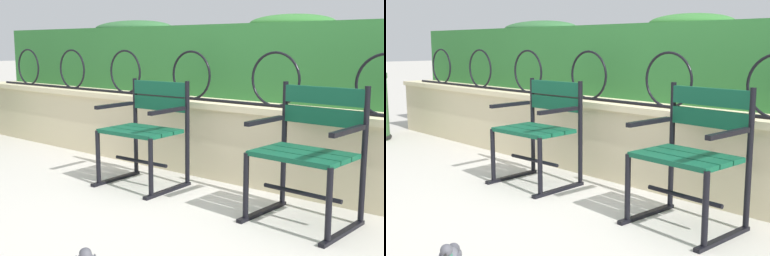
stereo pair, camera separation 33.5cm
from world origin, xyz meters
The scene contains 6 objects.
ground_plane centered at (0.00, 0.00, 0.00)m, with size 60.00×60.00×0.00m, color #BCB7AD.
stone_wall centered at (0.00, 0.91, 0.32)m, with size 7.69×0.41×0.64m.
iron_arch_fence centered at (-0.18, 0.84, 0.82)m, with size 7.15×0.02×0.42m.
hedge_row centered at (0.02, 1.35, 0.98)m, with size 7.54×0.52×0.75m.
park_chair_left centered at (-0.64, 0.32, 0.46)m, with size 0.62×0.55×0.83m.
park_chair_right centered at (0.73, 0.36, 0.46)m, with size 0.63×0.55×0.86m.
Camera 2 is at (2.36, -2.22, 1.10)m, focal length 46.85 mm.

